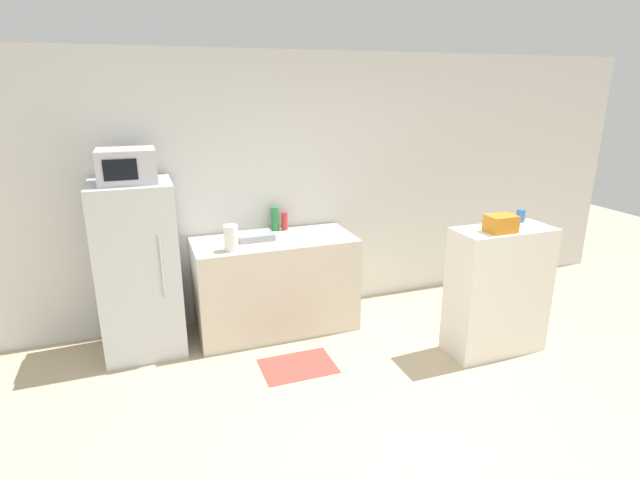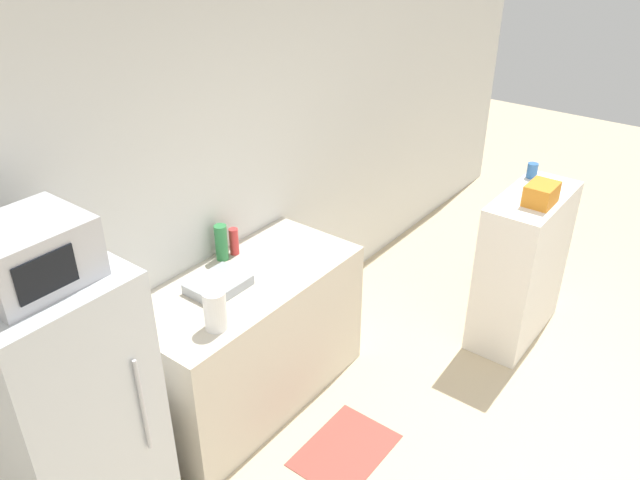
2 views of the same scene
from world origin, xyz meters
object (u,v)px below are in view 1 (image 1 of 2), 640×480
Objects in this scene: refrigerator at (139,270)px; bottle_tall at (275,219)px; basket at (501,224)px; paper_towel_roll at (231,238)px; microwave at (127,166)px; jar at (521,216)px; bottle_short at (285,221)px.

bottle_tall is at bearing 12.47° from refrigerator.
basket reaches higher than paper_towel_roll.
microwave is at bearing -106.50° from refrigerator.
bottle_tall is 0.71m from paper_towel_roll.
refrigerator is at bearing -167.53° from bottle_tall.
bottle_tall is 1.04× the size of paper_towel_roll.
basket is at bearing -43.37° from bottle_tall.
paper_towel_roll is at bearing 162.87° from jar.
jar is (3.20, -0.94, 0.43)m from refrigerator.
jar is (1.90, -1.23, 0.16)m from bottle_tall.
bottle_short is at bearing 11.12° from microwave.
microwave reaches higher than refrigerator.
paper_towel_roll is (-0.62, -0.47, 0.02)m from bottle_short.
basket reaches higher than jar.
bottle_tall is at bearing 136.63° from basket.
bottle_tall is 2.17× the size of jar.
bottle_tall is at bearing 147.08° from jar.
bottle_tall is 1.00× the size of basket.
microwave reaches higher than bottle_tall.
refrigerator is 6.48× the size of basket.
paper_towel_roll is (0.78, -0.20, -0.64)m from microwave.
refrigerator reaches higher than basket.
microwave is at bearing -167.49° from bottle_tall.
microwave reaches higher than paper_towel_roll.
jar is (0.38, 0.20, -0.02)m from basket.
bottle_tall reaches higher than paper_towel_roll.
bottle_tall reaches higher than bottle_short.
paper_towel_roll reaches higher than bottle_short.
paper_towel_roll is at bearing 155.03° from basket.
jar is 0.48× the size of paper_towel_roll.
paper_towel_roll is (-2.04, 0.95, -0.18)m from basket.
jar is (1.81, -1.22, 0.19)m from bottle_short.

